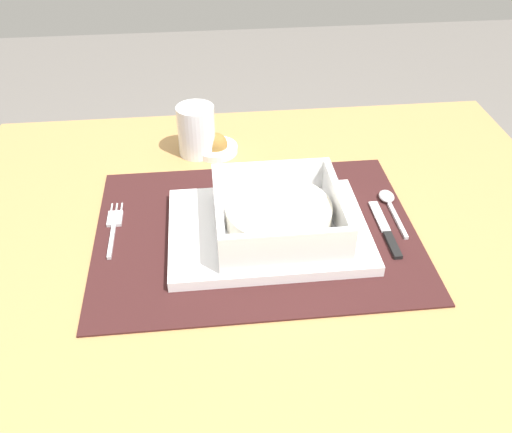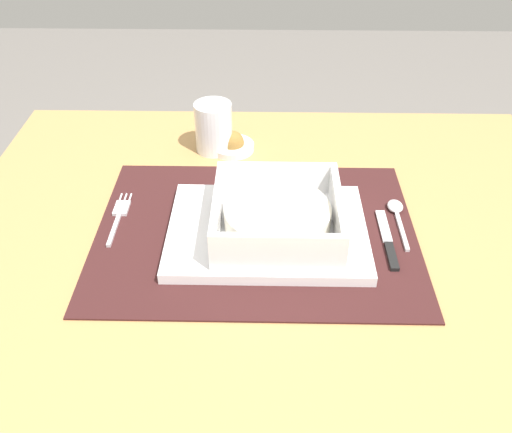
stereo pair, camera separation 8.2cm
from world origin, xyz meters
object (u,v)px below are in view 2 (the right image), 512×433
Objects in this scene: porridge_bowl at (277,217)px; butter_knife at (388,243)px; fork at (119,214)px; condiment_saucer at (232,145)px; dining_table at (271,278)px; spoon at (397,211)px; drinking_glass at (214,129)px.

porridge_bowl reaches higher than butter_knife.
fork is 1.65× the size of condiment_saucer.
fork reaches higher than dining_table.
porridge_bowl reaches higher than condiment_saucer.
spoon is at bearing 68.26° from butter_knife.
dining_table is at bearing -65.66° from drinking_glass.
drinking_glass is at bearing 132.06° from butter_knife.
drinking_glass is at bearing 148.62° from spoon.
porridge_bowl is 0.25m from fork.
condiment_saucer is (0.16, 0.21, 0.01)m from fork.
spoon is 0.91× the size of butter_knife.
spoon reaches higher than dining_table.
dining_table is 5.41× the size of porridge_bowl.
drinking_glass reaches higher than porridge_bowl.
dining_table is at bearing -72.66° from condiment_saucer.
butter_knife is (0.16, -0.01, -0.04)m from porridge_bowl.
porridge_bowl is 0.28m from drinking_glass.
butter_knife is 1.66× the size of condiment_saucer.
spoon is at bearing -1.80° from fork.
dining_table is 12.32× the size of condiment_saucer.
porridge_bowl is 1.38× the size of fork.
butter_knife is (-0.02, -0.07, -0.00)m from spoon.
condiment_saucer is at bearing 145.67° from spoon.
condiment_saucer is at bearing -2.26° from drinking_glass.
porridge_bowl is 0.27m from condiment_saucer.
fork is at bearing 174.56° from dining_table.
dining_table is at bearing -8.84° from fork.
drinking_glass is (-0.27, 0.27, 0.04)m from butter_knife.
spoon is at bearing -36.36° from condiment_saucer.
drinking_glass reaches higher than condiment_saucer.
condiment_saucer is (-0.08, 0.26, -0.03)m from porridge_bowl.
fork is 0.41m from butter_knife.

